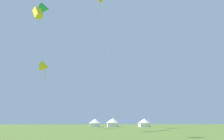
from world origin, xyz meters
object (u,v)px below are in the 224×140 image
Objects in this scene: festival_tent_right at (95,122)px; festival_tent_center at (113,122)px; kite_yellow_box at (38,13)px; kite_yellow_delta at (45,67)px; kite_yellow_diamond at (101,1)px; festival_tent_left at (144,122)px; kite_green_delta at (45,9)px.

festival_tent_right is 0.92× the size of festival_tent_center.
kite_yellow_box is 1.50× the size of kite_yellow_delta.
festival_tent_left is (19.76, 47.85, -18.78)m from kite_yellow_diamond.
kite_green_delta reaches higher than festival_tent_left.
festival_tent_center is (6.37, 0.00, 0.14)m from festival_tent_right.
kite_yellow_delta reaches higher than festival_tent_right.
festival_tent_right is (14.40, 22.51, -14.22)m from kite_yellow_delta.
kite_yellow_diamond is 52.01m from festival_tent_center.
kite_yellow_diamond is at bearing -112.44° from festival_tent_left.
kite_yellow_box is at bearing -112.54° from festival_tent_right.
festival_tent_left is at bearing 31.67° from kite_green_delta.
kite_yellow_delta is at bearing -43.18° from kite_green_delta.
festival_tent_left is at bearing 67.56° from kite_yellow_diamond.
kite_green_delta is 17.84m from kite_yellow_delta.
festival_tent_left is at bearing -0.00° from festival_tent_center.
kite_yellow_box is at bearing -120.86° from festival_tent_center.
festival_tent_left reaches higher than festival_tent_right.
kite_yellow_diamond reaches higher than festival_tent_left.
festival_tent_left is (18.07, 0.00, 0.08)m from festival_tent_right.
kite_yellow_delta reaches higher than festival_tent_left.
kite_yellow_box is 52.93m from festival_tent_left.
kite_yellow_diamond is 4.51× the size of festival_tent_center.
festival_tent_center is (8.07, 47.85, -18.72)m from kite_yellow_diamond.
festival_tent_center is (20.76, 22.51, -14.08)m from kite_yellow_delta.
kite_yellow_diamond is 4.90× the size of festival_tent_right.
kite_yellow_box is 15.16m from kite_yellow_delta.
festival_tent_left is at bearing 0.00° from festival_tent_right.
kite_yellow_diamond is 28.72m from kite_yellow_delta.
kite_yellow_diamond is at bearing -99.57° from festival_tent_center.
kite_yellow_delta is 3.55× the size of festival_tent_center.
festival_tent_center is 11.70m from festival_tent_left.
kite_green_delta is 1.60× the size of kite_yellow_diamond.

